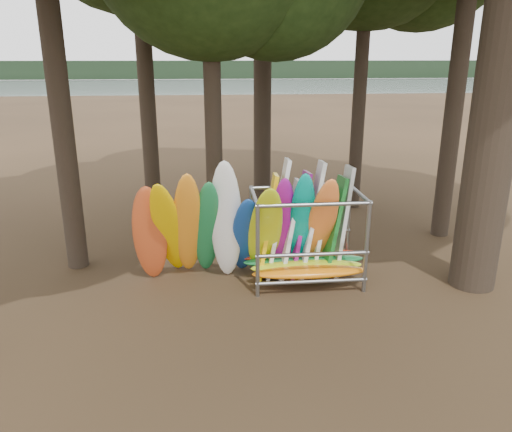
{
  "coord_description": "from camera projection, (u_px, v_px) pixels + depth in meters",
  "views": [
    {
      "loc": [
        -1.68,
        -9.87,
        5.08
      ],
      "look_at": [
        -0.55,
        1.5,
        1.4
      ],
      "focal_mm": 35.0,
      "sensor_mm": 36.0,
      "label": 1
    }
  ],
  "objects": [
    {
      "name": "ground",
      "position": [
        287.0,
        296.0,
        11.06
      ],
      "size": [
        120.0,
        120.0,
        0.0
      ],
      "primitive_type": "plane",
      "color": "#47331E",
      "rests_on": "ground"
    },
    {
      "name": "lake",
      "position": [
        218.0,
        95.0,
        67.9
      ],
      "size": [
        160.0,
        160.0,
        0.0
      ],
      "primitive_type": "plane",
      "color": "gray",
      "rests_on": "ground"
    },
    {
      "name": "far_shore",
      "position": [
        212.0,
        70.0,
        114.65
      ],
      "size": [
        160.0,
        4.0,
        4.0
      ],
      "primitive_type": "cube",
      "color": "black",
      "rests_on": "ground"
    },
    {
      "name": "kayak_row",
      "position": [
        233.0,
        229.0,
        11.37
      ],
      "size": [
        4.66,
        2.2,
        3.13
      ],
      "color": "#C2471E",
      "rests_on": "ground"
    },
    {
      "name": "storage_rack",
      "position": [
        306.0,
        240.0,
        11.58
      ],
      "size": [
        2.95,
        1.54,
        2.88
      ],
      "color": "slate",
      "rests_on": "ground"
    }
  ]
}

